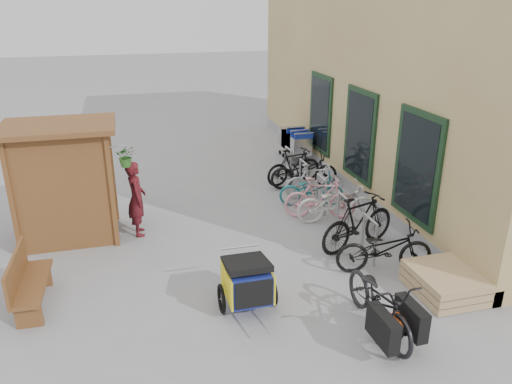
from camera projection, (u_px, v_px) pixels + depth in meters
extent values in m
plane|color=gray|center=(251.00, 275.00, 8.97)|extent=(80.00, 80.00, 0.00)
cube|color=tan|center=(444.00, 45.00, 13.32)|extent=(6.00, 13.00, 7.00)
cube|color=gray|center=(335.00, 172.00, 13.83)|extent=(0.18, 13.00, 0.30)
cube|color=black|center=(417.00, 167.00, 9.67)|extent=(0.06, 1.50, 2.20)
cube|color=black|center=(416.00, 167.00, 9.66)|extent=(0.02, 1.25, 1.95)
cube|color=black|center=(360.00, 135.00, 11.92)|extent=(0.06, 1.50, 2.20)
cube|color=black|center=(358.00, 135.00, 11.92)|extent=(0.02, 1.25, 1.95)
cube|color=black|center=(321.00, 114.00, 14.18)|extent=(0.06, 1.50, 2.20)
cube|color=black|center=(320.00, 114.00, 14.17)|extent=(0.02, 1.25, 1.95)
cube|color=brown|center=(11.00, 201.00, 9.23)|extent=(0.09, 0.09, 2.30)
cube|color=brown|center=(112.00, 192.00, 9.66)|extent=(0.09, 0.09, 2.30)
cube|color=brown|center=(23.00, 178.00, 10.40)|extent=(0.09, 0.09, 2.30)
cube|color=brown|center=(112.00, 171.00, 10.83)|extent=(0.09, 0.09, 2.30)
cube|color=brown|center=(19.00, 189.00, 9.82)|extent=(0.05, 1.30, 2.30)
cube|color=brown|center=(63.00, 196.00, 9.47)|extent=(1.80, 0.05, 2.30)
cube|color=brown|center=(68.00, 175.00, 10.59)|extent=(1.80, 0.05, 2.30)
cube|color=brown|center=(57.00, 127.00, 9.60)|extent=(2.15, 1.65, 0.10)
cube|color=brown|center=(57.00, 197.00, 10.07)|extent=(1.30, 1.15, 0.04)
cube|color=brown|center=(53.00, 169.00, 9.86)|extent=(1.30, 1.15, 0.04)
cylinder|color=#A5A8AD|center=(117.00, 147.00, 9.38)|extent=(0.36, 0.02, 0.02)
imported|color=#2B5D20|center=(126.00, 156.00, 9.49)|extent=(0.38, 0.33, 0.42)
cylinder|color=#A5A8AD|center=(375.00, 246.00, 9.14)|extent=(0.05, 0.05, 0.84)
cylinder|color=#A5A8AD|center=(363.00, 234.00, 9.59)|extent=(0.05, 0.05, 0.84)
cylinder|color=#A5A8AD|center=(371.00, 219.00, 9.21)|extent=(0.05, 0.50, 0.05)
cylinder|color=#A5A8AD|center=(348.00, 220.00, 10.22)|extent=(0.05, 0.05, 0.84)
cylinder|color=#A5A8AD|center=(338.00, 210.00, 10.67)|extent=(0.05, 0.05, 0.84)
cylinder|color=#A5A8AD|center=(344.00, 196.00, 10.30)|extent=(0.05, 0.50, 0.05)
cylinder|color=#A5A8AD|center=(325.00, 198.00, 11.30)|extent=(0.05, 0.05, 0.84)
cylinder|color=#A5A8AD|center=(317.00, 191.00, 11.75)|extent=(0.05, 0.05, 0.84)
cylinder|color=#A5A8AD|center=(322.00, 177.00, 11.38)|extent=(0.05, 0.50, 0.05)
cylinder|color=#A5A8AD|center=(307.00, 181.00, 12.38)|extent=(0.05, 0.05, 0.84)
cylinder|color=#A5A8AD|center=(300.00, 175.00, 12.83)|extent=(0.05, 0.05, 0.84)
cylinder|color=#A5A8AD|center=(304.00, 162.00, 12.46)|extent=(0.05, 0.50, 0.05)
cylinder|color=#A5A8AD|center=(291.00, 166.00, 13.46)|extent=(0.05, 0.05, 0.84)
cylinder|color=#A5A8AD|center=(285.00, 161.00, 13.92)|extent=(0.05, 0.05, 0.84)
cylinder|color=#A5A8AD|center=(289.00, 149.00, 13.54)|extent=(0.05, 0.50, 0.05)
cube|color=tan|center=(443.00, 290.00, 8.40)|extent=(1.00, 1.20, 0.12)
cube|color=tan|center=(445.00, 282.00, 8.35)|extent=(1.00, 1.20, 0.12)
cube|color=tan|center=(446.00, 275.00, 8.30)|extent=(1.00, 1.20, 0.12)
cube|color=brown|center=(32.00, 283.00, 7.94)|extent=(0.47, 1.48, 0.06)
cube|color=brown|center=(16.00, 270.00, 7.80)|extent=(0.08, 1.47, 0.49)
cube|color=brown|center=(29.00, 316.00, 7.49)|extent=(0.39, 0.07, 0.39)
cube|color=brown|center=(39.00, 277.00, 8.55)|extent=(0.39, 0.07, 0.39)
cube|color=silver|center=(298.00, 144.00, 14.84)|extent=(0.57, 0.87, 0.53)
cube|color=#182B9D|center=(304.00, 136.00, 14.31)|extent=(0.57, 0.04, 0.18)
cylinder|color=silver|center=(304.00, 134.00, 14.26)|extent=(0.60, 0.04, 0.04)
cylinder|color=black|center=(295.00, 166.00, 14.66)|extent=(0.04, 0.12, 0.12)
cube|color=silver|center=(294.00, 141.00, 15.17)|extent=(0.57, 0.87, 0.53)
cube|color=#182B9D|center=(300.00, 133.00, 14.64)|extent=(0.57, 0.04, 0.18)
cylinder|color=silver|center=(300.00, 131.00, 14.58)|extent=(0.60, 0.04, 0.04)
cylinder|color=black|center=(291.00, 162.00, 14.99)|extent=(0.04, 0.12, 0.12)
cube|color=silver|center=(291.00, 138.00, 15.49)|extent=(0.57, 0.87, 0.53)
cube|color=#182B9D|center=(296.00, 130.00, 14.96)|extent=(0.57, 0.04, 0.18)
cylinder|color=silver|center=(296.00, 128.00, 14.91)|extent=(0.60, 0.04, 0.04)
cylinder|color=black|center=(287.00, 159.00, 15.31)|extent=(0.04, 0.12, 0.12)
cube|color=navy|center=(247.00, 281.00, 7.89)|extent=(0.62, 0.82, 0.48)
cube|color=yellow|center=(227.00, 284.00, 7.80)|extent=(0.03, 0.82, 0.48)
cube|color=yellow|center=(267.00, 279.00, 7.97)|extent=(0.03, 0.82, 0.48)
cube|color=black|center=(254.00, 294.00, 7.49)|extent=(0.58, 0.03, 0.44)
cube|color=black|center=(246.00, 264.00, 7.83)|extent=(0.68, 0.79, 0.24)
torus|color=black|center=(221.00, 299.00, 7.87)|extent=(0.06, 0.48, 0.48)
torus|color=black|center=(273.00, 291.00, 8.08)|extent=(0.06, 0.48, 0.48)
cylinder|color=#B7B7BC|center=(259.00, 320.00, 7.34)|extent=(0.03, 0.70, 0.03)
cylinder|color=#B7B7BC|center=(240.00, 247.00, 8.15)|extent=(0.66, 0.03, 0.03)
imported|color=black|center=(380.00, 301.00, 7.35)|extent=(0.68, 1.87, 0.98)
cube|color=black|center=(383.00, 328.00, 6.81)|extent=(0.19, 0.65, 0.45)
cube|color=black|center=(411.00, 318.00, 7.02)|extent=(0.19, 0.65, 0.45)
cube|color=#D64814|center=(398.00, 320.00, 6.90)|extent=(0.12, 0.18, 0.12)
imported|color=maroon|center=(137.00, 199.00, 10.29)|extent=(0.41, 0.60, 1.60)
imported|color=black|center=(384.00, 249.00, 8.95)|extent=(1.84, 0.93, 0.92)
imported|color=black|center=(358.00, 222.00, 9.78)|extent=(1.93, 1.09, 1.12)
imported|color=silver|center=(337.00, 203.00, 10.95)|extent=(1.84, 0.90, 0.92)
imported|color=pink|center=(320.00, 198.00, 11.15)|extent=(1.68, 0.94, 0.97)
imported|color=#1C6B71|center=(312.00, 190.00, 11.85)|extent=(1.63, 0.95, 0.81)
imported|color=silver|center=(314.00, 181.00, 12.30)|extent=(1.53, 0.53, 0.90)
imported|color=black|center=(304.00, 171.00, 12.96)|extent=(1.82, 0.74, 0.94)
imported|color=black|center=(294.00, 166.00, 13.25)|extent=(1.68, 0.81, 0.97)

